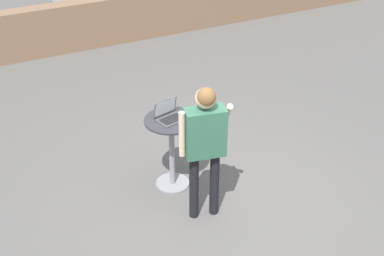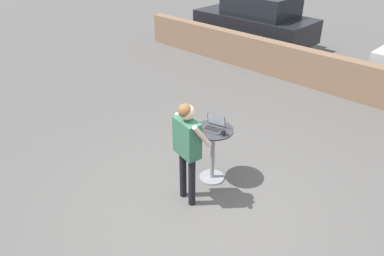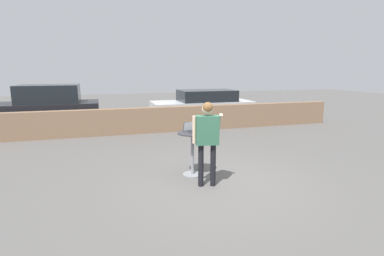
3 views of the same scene
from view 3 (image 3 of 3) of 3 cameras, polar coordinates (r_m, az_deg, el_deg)
name	(u,v)px [view 3 (image 3 of 3)]	position (r m, az deg, el deg)	size (l,w,h in m)	color
ground_plane	(218,184)	(6.33, 4.93, -10.52)	(50.00, 50.00, 0.00)	#5B5956
pavement_kerb	(163,119)	(11.39, -5.50, 1.63)	(14.35, 0.35, 0.95)	#84664C
cafe_table	(192,148)	(6.62, 0.09, -3.75)	(0.66, 0.66, 0.97)	gray
laptop	(192,130)	(6.55, -0.07, -0.39)	(0.38, 0.34, 0.23)	#515156
coffee_mug	(203,130)	(6.57, 2.12, -0.37)	(0.12, 0.08, 0.10)	#232328
standing_person	(207,133)	(5.89, 2.92, -0.95)	(0.63, 0.35, 1.71)	black
parked_car_near_street	(46,107)	(13.20, -26.04, 3.58)	(4.10, 1.96, 1.75)	black
parked_car_further_down	(203,105)	(13.75, 2.12, 4.40)	(4.54, 1.99, 1.42)	silver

